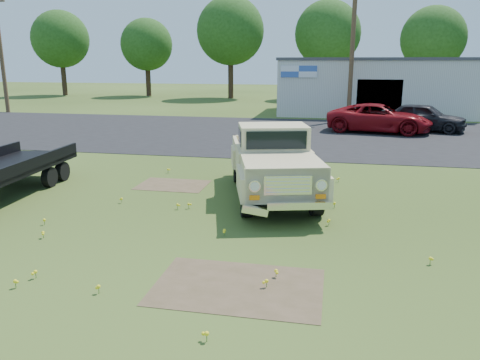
% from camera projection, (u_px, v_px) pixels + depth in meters
% --- Properties ---
extents(ground, '(140.00, 140.00, 0.00)m').
position_uv_depth(ground, '(203.00, 225.00, 11.49)').
color(ground, '#2C4014').
rests_on(ground, ground).
extents(asphalt_lot, '(90.00, 14.00, 0.02)m').
position_uv_depth(asphalt_lot, '(277.00, 134.00, 25.74)').
color(asphalt_lot, black).
rests_on(asphalt_lot, ground).
extents(dirt_patch_a, '(3.00, 2.00, 0.01)m').
position_uv_depth(dirt_patch_a, '(238.00, 287.00, 8.36)').
color(dirt_patch_a, '#4F412A').
rests_on(dirt_patch_a, ground).
extents(dirt_patch_b, '(2.20, 1.60, 0.01)m').
position_uv_depth(dirt_patch_b, '(173.00, 185.00, 15.20)').
color(dirt_patch_b, '#4F412A').
rests_on(dirt_patch_b, ground).
extents(commercial_building, '(14.20, 8.20, 4.15)m').
position_uv_depth(commercial_building, '(375.00, 85.00, 35.47)').
color(commercial_building, '#B8B8B3').
rests_on(commercial_building, ground).
extents(utility_pole_west, '(1.60, 0.30, 9.00)m').
position_uv_depth(utility_pole_west, '(1.00, 52.00, 35.44)').
color(utility_pole_west, '#473321').
rests_on(utility_pole_west, ground).
extents(utility_pole_mid, '(1.60, 0.30, 9.00)m').
position_uv_depth(utility_pole_mid, '(352.00, 50.00, 30.49)').
color(utility_pole_mid, '#473321').
rests_on(utility_pole_mid, ground).
extents(treeline_a, '(6.40, 6.40, 9.52)m').
position_uv_depth(treeline_a, '(60.00, 39.00, 53.27)').
color(treeline_a, '#342317').
rests_on(treeline_a, ground).
extents(treeline_b, '(5.76, 5.76, 8.57)m').
position_uv_depth(treeline_b, '(147.00, 45.00, 52.47)').
color(treeline_b, '#342317').
rests_on(treeline_b, ground).
extents(treeline_c, '(7.04, 7.04, 10.47)m').
position_uv_depth(treeline_c, '(230.00, 31.00, 48.82)').
color(treeline_c, '#342317').
rests_on(treeline_c, ground).
extents(treeline_d, '(6.72, 6.72, 10.00)m').
position_uv_depth(treeline_d, '(328.00, 34.00, 47.95)').
color(treeline_d, '#342317').
rests_on(treeline_d, ground).
extents(treeline_e, '(6.08, 6.08, 9.04)m').
position_uv_depth(treeline_e, '(433.00, 39.00, 44.78)').
color(treeline_e, '#342317').
rests_on(treeline_e, ground).
extents(vintage_pickup_truck, '(3.75, 6.32, 2.15)m').
position_uv_depth(vintage_pickup_truck, '(273.00, 161.00, 13.68)').
color(vintage_pickup_truck, beige).
rests_on(vintage_pickup_truck, ground).
extents(red_pickup, '(6.02, 3.50, 1.58)m').
position_uv_depth(red_pickup, '(379.00, 118.00, 26.19)').
color(red_pickup, maroon).
rests_on(red_pickup, ground).
extents(dark_sedan, '(4.96, 3.20, 1.57)m').
position_uv_depth(dark_sedan, '(423.00, 117.00, 26.70)').
color(dark_sedan, black).
rests_on(dark_sedan, ground).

